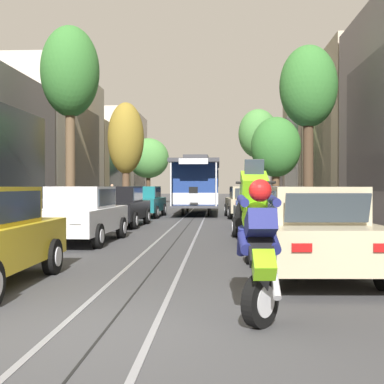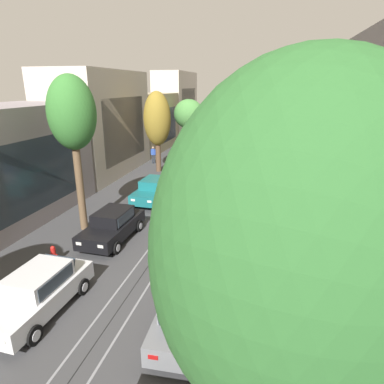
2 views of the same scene
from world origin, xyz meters
TOP-DOWN VIEW (x-y plane):
  - ground_plane at (0.00, 23.69)m, footprint 160.00×160.00m
  - trolley_track_rails at (0.00, 27.62)m, footprint 1.14×67.23m
  - building_facade_left at (-9.88, 27.38)m, footprint 5.46×58.93m
  - building_facade_right at (9.95, 25.33)m, footprint 5.94×58.93m
  - parked_car_white_second_left at (-2.66, 8.81)m, footprint 2.11×4.41m
  - parked_car_black_mid_left at (-2.70, 14.71)m, footprint 2.10×4.41m
  - parked_car_teal_fourth_left at (-2.64, 20.91)m, footprint 2.10×4.40m
  - parked_car_beige_near_right at (2.85, 3.64)m, footprint 2.13×4.42m
  - parked_car_grey_second_right at (2.70, 9.15)m, footprint 2.11×4.41m
  - parked_car_blue_mid_right at (2.81, 14.68)m, footprint 2.09×4.40m
  - parked_car_beige_fourth_right at (2.61, 20.64)m, footprint 2.15×4.42m
  - street_tree_kerb_left_second at (-4.91, 15.60)m, footprint 2.41×2.43m
  - street_tree_kerb_left_mid at (-5.00, 28.96)m, footprint 2.44×2.49m
  - street_tree_kerb_left_fourth at (-5.29, 42.19)m, footprint 3.82×3.26m
  - street_tree_kerb_right_second at (5.01, 16.38)m, footprint 2.42×2.22m
  - street_tree_kerb_right_mid at (5.15, 30.02)m, footprint 3.40×3.17m
  - street_tree_kerb_right_fourth at (4.88, 42.51)m, footprint 3.62×3.76m
  - cable_car_trolley at (0.00, 24.58)m, footprint 2.56×9.14m
  - motorcycle_with_rider at (1.70, 0.52)m, footprint 0.50×1.80m
  - pedestrian_on_left_pavement at (-6.55, 31.91)m, footprint 0.55×0.24m
  - fire_hydrant at (-4.25, 11.89)m, footprint 0.40×0.22m

SIDE VIEW (x-z plane):
  - ground_plane at x=0.00m, z-range 0.00..0.00m
  - trolley_track_rails at x=0.00m, z-range 0.00..0.01m
  - fire_hydrant at x=-4.25m, z-range 0.00..0.84m
  - parked_car_white_second_left at x=-2.66m, z-range 0.01..1.59m
  - parked_car_black_mid_left at x=-2.70m, z-range 0.01..1.59m
  - parked_car_teal_fourth_left at x=-2.64m, z-range 0.01..1.59m
  - parked_car_beige_near_right at x=2.85m, z-range 0.01..1.59m
  - parked_car_grey_second_right at x=2.70m, z-range 0.01..1.59m
  - parked_car_blue_mid_right at x=2.81m, z-range 0.01..1.59m
  - parked_car_beige_fourth_right at x=2.61m, z-range 0.01..1.59m
  - pedestrian_on_left_pavement at x=-6.55m, z-range 0.12..1.86m
  - motorcycle_with_rider at x=1.70m, z-range 0.04..1.97m
  - cable_car_trolley at x=0.00m, z-range 0.02..3.30m
  - building_facade_left at x=-9.88m, z-range -0.65..8.98m
  - street_tree_kerb_left_fourth at x=-5.29m, z-range 1.14..7.19m
  - street_tree_kerb_right_mid at x=5.15m, z-range 1.06..7.38m
  - building_facade_right at x=9.95m, z-range -0.62..10.00m
  - street_tree_kerb_left_mid at x=-5.00m, z-range 1.13..8.36m
  - street_tree_kerb_right_second at x=5.01m, z-range 1.88..9.39m
  - street_tree_kerb_left_second at x=-4.91m, z-range 2.10..10.34m
  - street_tree_kerb_right_fourth at x=4.88m, z-range 2.03..10.74m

